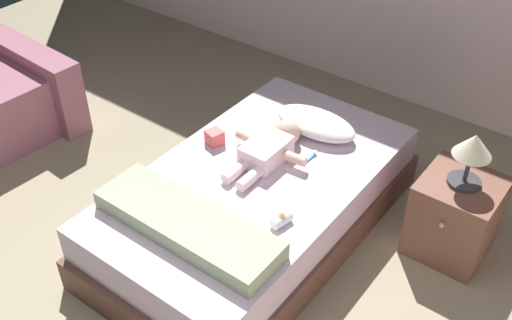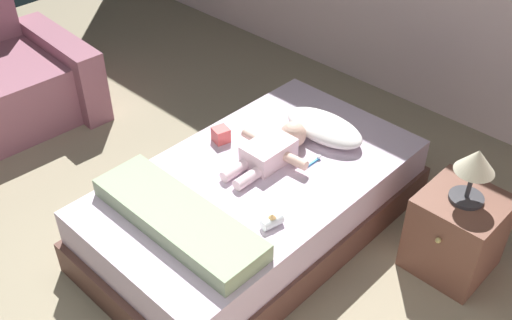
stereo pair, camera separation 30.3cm
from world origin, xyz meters
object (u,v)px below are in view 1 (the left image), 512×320
nightstand (454,216)px  toothbrush (310,158)px  baby (270,148)px  bed (256,203)px  lamp (473,150)px  toy_block (215,137)px  baby_bottle (282,220)px  pillow (316,123)px

nightstand → toothbrush: bearing=-162.7°
baby → bed: bearing=-79.5°
toothbrush → lamp: 0.88m
bed → toy_block: 0.46m
baby → toy_block: size_ratio=5.49×
bed → baby_bottle: bearing=-35.1°
pillow → toothbrush: pillow is taller
bed → baby: size_ratio=3.30×
baby → pillow: bearing=79.7°
nightstand → lamp: lamp is taller
bed → baby_bottle: (0.34, -0.24, 0.25)m
bed → lamp: size_ratio=6.29×
baby → baby_bottle: size_ratio=4.87×
bed → lamp: bearing=29.7°
pillow → bed: bearing=-93.7°
pillow → toy_block: 0.61m
pillow → baby_bottle: 0.84m
baby → nightstand: bearing=20.6°
toothbrush → lamp: lamp is taller
baby → toy_block: bearing=-164.9°
lamp → toy_block: lamp is taller
pillow → toothbrush: 0.28m
pillow → lamp: 0.95m
lamp → baby_bottle: bearing=-128.3°
toy_block → baby_bottle: toy_block is taller
bed → baby_bottle: 0.48m
baby → toy_block: baby is taller
toy_block → toothbrush: bearing=22.0°
toothbrush → baby_bottle: bearing=-71.8°
baby_bottle → baby: bearing=132.0°
lamp → bed: bearing=-150.3°
toy_block → bed: bearing=-12.9°
toothbrush → toy_block: bearing=-158.0°
nightstand → toy_block: toy_block is taller
lamp → baby_bottle: lamp is taller
nightstand → baby_bottle: 1.02m
baby_bottle → lamp: bearing=51.7°
toothbrush → lamp: (0.80, 0.25, 0.27)m
nightstand → lamp: size_ratio=1.54×
bed → toothbrush: (0.16, 0.30, 0.22)m
baby → toy_block: 0.35m
toothbrush → baby_bottle: (0.18, -0.54, 0.02)m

